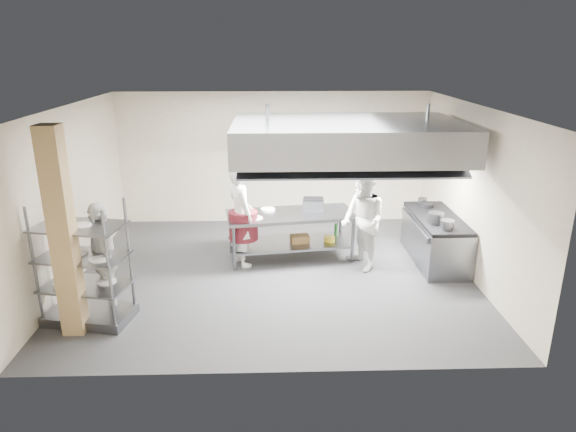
{
  "coord_description": "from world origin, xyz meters",
  "views": [
    {
      "loc": [
        -0.03,
        -8.57,
        3.95
      ],
      "look_at": [
        0.25,
        0.2,
        1.03
      ],
      "focal_mm": 32.0,
      "sensor_mm": 36.0,
      "label": 1
    }
  ],
  "objects_px": {
    "chef_head": "(241,216)",
    "griddle": "(313,204)",
    "chef_line": "(363,221)",
    "cooking_range": "(435,240)",
    "pass_rack": "(84,263)",
    "chef_plating": "(103,258)",
    "stockpot": "(436,218)",
    "island": "(290,235)"
  },
  "relations": [
    {
      "from": "pass_rack",
      "to": "griddle",
      "type": "bearing_deg",
      "value": 46.81
    },
    {
      "from": "stockpot",
      "to": "chef_head",
      "type": "bearing_deg",
      "value": 174.72
    },
    {
      "from": "chef_line",
      "to": "stockpot",
      "type": "relative_size",
      "value": 6.58
    },
    {
      "from": "chef_head",
      "to": "chef_plating",
      "type": "height_order",
      "value": "chef_head"
    },
    {
      "from": "chef_head",
      "to": "chef_plating",
      "type": "distance_m",
      "value": 2.65
    },
    {
      "from": "island",
      "to": "pass_rack",
      "type": "distance_m",
      "value": 3.92
    },
    {
      "from": "pass_rack",
      "to": "griddle",
      "type": "relative_size",
      "value": 4.51
    },
    {
      "from": "island",
      "to": "chef_plating",
      "type": "height_order",
      "value": "chef_plating"
    },
    {
      "from": "cooking_range",
      "to": "griddle",
      "type": "relative_size",
      "value": 4.85
    },
    {
      "from": "pass_rack",
      "to": "stockpot",
      "type": "xyz_separation_m",
      "value": [
        5.73,
        1.7,
        0.07
      ]
    },
    {
      "from": "island",
      "to": "chef_head",
      "type": "xyz_separation_m",
      "value": [
        -0.93,
        -0.3,
        0.51
      ]
    },
    {
      "from": "island",
      "to": "pass_rack",
      "type": "xyz_separation_m",
      "value": [
        -3.12,
        -2.32,
        0.48
      ]
    },
    {
      "from": "island",
      "to": "cooking_range",
      "type": "bearing_deg",
      "value": -13.36
    },
    {
      "from": "island",
      "to": "chef_head",
      "type": "distance_m",
      "value": 1.11
    },
    {
      "from": "chef_head",
      "to": "griddle",
      "type": "height_order",
      "value": "chef_head"
    },
    {
      "from": "stockpot",
      "to": "cooking_range",
      "type": "bearing_deg",
      "value": 67.69
    },
    {
      "from": "pass_rack",
      "to": "chef_plating",
      "type": "distance_m",
      "value": 0.33
    },
    {
      "from": "chef_head",
      "to": "chef_line",
      "type": "bearing_deg",
      "value": -123.33
    },
    {
      "from": "griddle",
      "to": "stockpot",
      "type": "xyz_separation_m",
      "value": [
        2.16,
        -0.85,
        -0.01
      ]
    },
    {
      "from": "pass_rack",
      "to": "chef_head",
      "type": "xyz_separation_m",
      "value": [
        2.18,
        2.03,
        0.04
      ]
    },
    {
      "from": "chef_plating",
      "to": "griddle",
      "type": "relative_size",
      "value": 4.33
    },
    {
      "from": "island",
      "to": "cooking_range",
      "type": "relative_size",
      "value": 1.21
    },
    {
      "from": "island",
      "to": "chef_line",
      "type": "relative_size",
      "value": 1.3
    },
    {
      "from": "stockpot",
      "to": "griddle",
      "type": "bearing_deg",
      "value": 158.42
    },
    {
      "from": "pass_rack",
      "to": "chef_plating",
      "type": "relative_size",
      "value": 1.04
    },
    {
      "from": "chef_head",
      "to": "griddle",
      "type": "relative_size",
      "value": 4.68
    },
    {
      "from": "pass_rack",
      "to": "griddle",
      "type": "distance_m",
      "value": 4.39
    },
    {
      "from": "cooking_range",
      "to": "stockpot",
      "type": "relative_size",
      "value": 7.08
    },
    {
      "from": "island",
      "to": "chef_head",
      "type": "height_order",
      "value": "chef_head"
    },
    {
      "from": "chef_line",
      "to": "chef_plating",
      "type": "distance_m",
      "value": 4.48
    },
    {
      "from": "cooking_range",
      "to": "chef_line",
      "type": "relative_size",
      "value": 1.08
    },
    {
      "from": "chef_line",
      "to": "griddle",
      "type": "xyz_separation_m",
      "value": [
        -0.84,
        0.77,
        0.08
      ]
    },
    {
      "from": "griddle",
      "to": "island",
      "type": "bearing_deg",
      "value": -148.06
    },
    {
      "from": "chef_line",
      "to": "stockpot",
      "type": "height_order",
      "value": "chef_line"
    },
    {
      "from": "griddle",
      "to": "stockpot",
      "type": "height_order",
      "value": "griddle"
    },
    {
      "from": "griddle",
      "to": "stockpot",
      "type": "distance_m",
      "value": 2.32
    },
    {
      "from": "pass_rack",
      "to": "stockpot",
      "type": "distance_m",
      "value": 5.97
    },
    {
      "from": "pass_rack",
      "to": "stockpot",
      "type": "height_order",
      "value": "pass_rack"
    },
    {
      "from": "island",
      "to": "chef_plating",
      "type": "distance_m",
      "value": 3.6
    },
    {
      "from": "cooking_range",
      "to": "chef_line",
      "type": "height_order",
      "value": "chef_line"
    },
    {
      "from": "chef_head",
      "to": "griddle",
      "type": "xyz_separation_m",
      "value": [
        1.39,
        0.53,
        0.04
      ]
    },
    {
      "from": "chef_plating",
      "to": "chef_line",
      "type": "bearing_deg",
      "value": 82.02
    }
  ]
}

